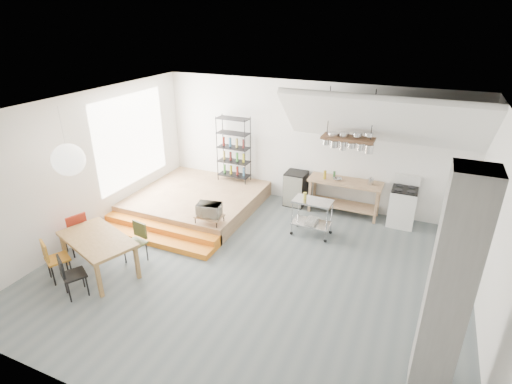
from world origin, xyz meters
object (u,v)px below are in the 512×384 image
at_px(stove, 402,206).
at_px(dining_table, 97,242).
at_px(mini_fridge, 296,188).
at_px(rolling_cart, 312,213).

relative_size(stove, dining_table, 0.65).
bearing_deg(mini_fridge, rolling_cart, -58.35).
height_order(dining_table, rolling_cart, rolling_cart).
bearing_deg(rolling_cart, mini_fridge, 123.34).
xyz_separation_m(stove, mini_fridge, (-2.69, 0.04, -0.03)).
xyz_separation_m(dining_table, mini_fridge, (2.53, 4.45, -0.23)).
height_order(rolling_cart, mini_fridge, mini_fridge).
relative_size(dining_table, rolling_cart, 2.03).
relative_size(stove, mini_fridge, 1.30).
height_order(stove, rolling_cart, stove).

